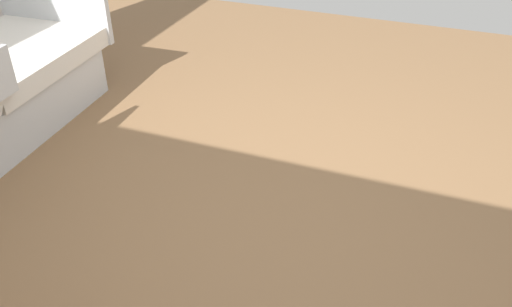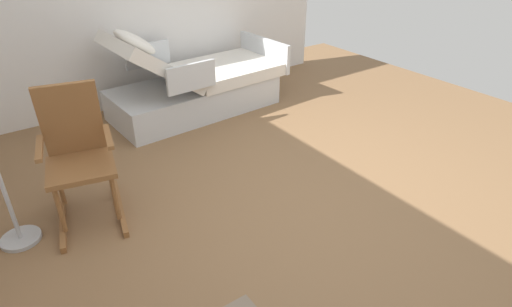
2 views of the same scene
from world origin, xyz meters
name	(u,v)px [view 1 (image 1 of 2)]	position (x,y,z in m)	size (l,w,h in m)	color
ground_plane	(275,233)	(0.00, 0.00, 0.00)	(7.02, 7.02, 0.00)	olive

